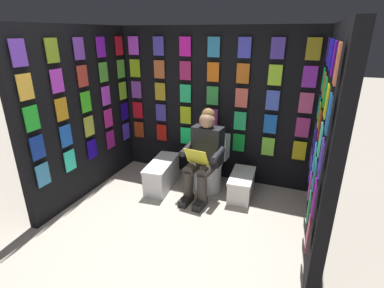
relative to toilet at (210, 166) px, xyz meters
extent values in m
plane|color=#B2A899|center=(0.09, 1.66, -0.33)|extent=(30.00, 30.00, 0.00)
cube|color=black|center=(0.09, -0.42, 0.77)|extent=(2.95, 0.10, 2.20)
cube|color=maroon|center=(1.34, -0.33, 0.28)|extent=(0.17, 0.01, 0.26)
cube|color=#B4140B|center=(0.92, -0.33, 0.28)|extent=(0.17, 0.01, 0.26)
cube|color=#14F168|center=(0.51, -0.33, 0.28)|extent=(0.17, 0.01, 0.26)
cube|color=#9C0837|center=(0.09, -0.33, 0.28)|extent=(0.17, 0.01, 0.26)
cube|color=#0B8F2A|center=(-0.32, -0.33, 0.28)|extent=(0.17, 0.01, 0.26)
cube|color=#73CC31|center=(-0.73, -0.33, 0.28)|extent=(0.17, 0.01, 0.26)
cube|color=#BCA70D|center=(-1.15, -0.33, 0.28)|extent=(0.17, 0.01, 0.26)
cube|color=red|center=(1.34, -0.33, 0.61)|extent=(0.17, 0.01, 0.26)
cube|color=#43379E|center=(0.92, -0.33, 0.61)|extent=(0.17, 0.01, 0.26)
cube|color=#ADCD15|center=(0.51, -0.33, 0.61)|extent=(0.17, 0.01, 0.26)
cube|color=#9D337F|center=(0.09, -0.33, 0.61)|extent=(0.17, 0.01, 0.26)
cube|color=#23BF65|center=(-0.32, -0.33, 0.61)|extent=(0.17, 0.01, 0.26)
cube|color=blue|center=(-0.73, -0.33, 0.61)|extent=(0.17, 0.01, 0.26)
cube|color=#9C286A|center=(-1.15, -0.33, 0.61)|extent=(0.17, 0.01, 0.26)
cube|color=purple|center=(1.34, -0.33, 0.94)|extent=(0.17, 0.01, 0.26)
cube|color=#B59622|center=(0.92, -0.33, 0.94)|extent=(0.17, 0.01, 0.26)
cube|color=#23CA71|center=(0.51, -0.33, 0.94)|extent=(0.17, 0.01, 0.26)
cube|color=green|center=(0.09, -0.33, 0.94)|extent=(0.17, 0.01, 0.26)
cube|color=#DE5B4C|center=(-0.32, -0.33, 0.94)|extent=(0.17, 0.01, 0.26)
cube|color=#4059CC|center=(-0.73, -0.33, 0.94)|extent=(0.17, 0.01, 0.26)
cube|color=#BF4176|center=(-1.15, -0.33, 0.94)|extent=(0.17, 0.01, 0.26)
cube|color=#90B51B|center=(1.34, -0.33, 1.26)|extent=(0.17, 0.01, 0.26)
cube|color=#BD5D32|center=(0.92, -0.33, 1.26)|extent=(0.17, 0.01, 0.26)
cube|color=#AF2260|center=(0.51, -0.33, 1.26)|extent=(0.17, 0.01, 0.26)
cube|color=orange|center=(0.09, -0.33, 1.26)|extent=(0.17, 0.01, 0.26)
cube|color=#C35E18|center=(-0.32, -0.33, 1.26)|extent=(0.17, 0.01, 0.26)
cube|color=#9CDA29|center=(-0.73, -0.33, 1.26)|extent=(0.17, 0.01, 0.26)
cube|color=purple|center=(-1.15, -0.33, 1.26)|extent=(0.17, 0.01, 0.26)
cube|color=#BB44F0|center=(1.34, -0.33, 1.59)|extent=(0.17, 0.01, 0.26)
cube|color=#483EBA|center=(0.92, -0.33, 1.59)|extent=(0.17, 0.01, 0.26)
cube|color=#E01AAD|center=(0.51, -0.33, 1.59)|extent=(0.17, 0.01, 0.26)
cube|color=teal|center=(0.09, -0.33, 1.59)|extent=(0.17, 0.01, 0.26)
cube|color=#3E41C8|center=(-0.32, -0.33, 1.59)|extent=(0.17, 0.01, 0.26)
cube|color=#4A349F|center=(-0.73, -0.33, 1.59)|extent=(0.17, 0.01, 0.26)
cube|color=olive|center=(-1.15, -0.33, 1.59)|extent=(0.17, 0.01, 0.26)
cube|color=black|center=(-1.38, 0.64, 0.77)|extent=(0.10, 2.03, 2.20)
cube|color=#4634A8|center=(-1.30, -0.18, 0.28)|extent=(0.01, 0.17, 0.26)
cube|color=#462AE9|center=(-1.30, 0.23, 0.28)|extent=(0.01, 0.17, 0.26)
cube|color=#D744B2|center=(-1.30, 0.64, 0.28)|extent=(0.01, 0.17, 0.26)
cube|color=#25A659|center=(-1.30, 1.06, 0.28)|extent=(0.01, 0.17, 0.26)
cube|color=#982746|center=(-1.30, 1.47, 0.28)|extent=(0.01, 0.17, 0.26)
cube|color=#2928B5|center=(-1.30, -0.18, 0.61)|extent=(0.01, 0.17, 0.26)
cube|color=#270DB1|center=(-1.30, 0.23, 0.61)|extent=(0.01, 0.17, 0.26)
cube|color=#34C7EF|center=(-1.30, 0.64, 0.61)|extent=(0.01, 0.17, 0.26)
cube|color=#2C90BE|center=(-1.30, 1.06, 0.61)|extent=(0.01, 0.17, 0.26)
cube|color=purple|center=(-1.30, 1.47, 0.61)|extent=(0.01, 0.17, 0.26)
cube|color=#159FA4|center=(-1.30, -0.18, 0.94)|extent=(0.01, 0.17, 0.26)
cube|color=olive|center=(-1.30, 0.23, 0.94)|extent=(0.01, 0.17, 0.26)
cube|color=#99280E|center=(-1.30, 0.64, 0.94)|extent=(0.01, 0.17, 0.26)
cube|color=#4AECC3|center=(-1.30, 1.06, 0.94)|extent=(0.01, 0.17, 0.26)
cube|color=#4C31C6|center=(-1.30, 1.47, 0.94)|extent=(0.01, 0.17, 0.26)
cube|color=#0BDC55|center=(-1.30, -0.18, 1.26)|extent=(0.01, 0.17, 0.26)
cube|color=#AF663C|center=(-1.30, 0.23, 1.26)|extent=(0.01, 0.17, 0.26)
cube|color=green|center=(-1.30, 0.64, 1.26)|extent=(0.01, 0.17, 0.26)
cube|color=yellow|center=(-1.30, 1.06, 1.26)|extent=(0.01, 0.17, 0.26)
cube|color=blue|center=(-1.30, 1.47, 1.26)|extent=(0.01, 0.17, 0.26)
cube|color=#3315AF|center=(-1.30, -0.18, 1.59)|extent=(0.01, 0.17, 0.26)
cube|color=#2B1FE6|center=(-1.30, 0.23, 1.59)|extent=(0.01, 0.17, 0.26)
cube|color=#1D18ED|center=(-1.30, 0.64, 1.59)|extent=(0.01, 0.17, 0.26)
cube|color=#5C0BB2|center=(-1.30, 1.06, 1.59)|extent=(0.01, 0.17, 0.26)
cube|color=#DD6F48|center=(-1.30, 1.47, 1.59)|extent=(0.01, 0.17, 0.26)
cube|color=black|center=(1.57, 0.64, 0.77)|extent=(0.10, 2.03, 2.20)
cube|color=#378BBD|center=(1.49, 1.47, 0.28)|extent=(0.01, 0.17, 0.26)
cube|color=#31ECC4|center=(1.49, 1.06, 0.28)|extent=(0.01, 0.17, 0.26)
cube|color=#1C0996|center=(1.49, 0.64, 0.28)|extent=(0.01, 0.17, 0.26)
cube|color=#951B82|center=(1.49, 0.23, 0.28)|extent=(0.01, 0.17, 0.26)
cube|color=#4333E2|center=(1.49, -0.18, 0.28)|extent=(0.01, 0.17, 0.26)
cube|color=navy|center=(1.49, 1.47, 0.61)|extent=(0.01, 0.17, 0.26)
cube|color=blue|center=(1.49, 1.06, 0.61)|extent=(0.01, 0.17, 0.26)
cube|color=gold|center=(1.49, 0.64, 0.61)|extent=(0.01, 0.17, 0.26)
cube|color=#D12897|center=(1.49, 0.23, 0.61)|extent=(0.01, 0.17, 0.26)
cube|color=#160A9D|center=(1.49, -0.18, 0.61)|extent=(0.01, 0.17, 0.26)
cube|color=green|center=(1.49, 1.47, 0.94)|extent=(0.01, 0.17, 0.26)
cube|color=orange|center=(1.49, 1.06, 0.94)|extent=(0.01, 0.17, 0.26)
cube|color=green|center=(1.49, 0.64, 0.94)|extent=(0.01, 0.17, 0.26)
cube|color=#C943F1|center=(1.49, 0.23, 0.94)|extent=(0.01, 0.17, 0.26)
cube|color=#7FCC27|center=(1.49, -0.18, 0.94)|extent=(0.01, 0.17, 0.26)
cube|color=yellow|center=(1.49, 1.47, 1.26)|extent=(0.01, 0.17, 0.26)
cube|color=#BB39D1|center=(1.49, 1.06, 1.26)|extent=(0.01, 0.17, 0.26)
cube|color=#BE3B2F|center=(1.49, 0.64, 1.26)|extent=(0.01, 0.17, 0.26)
cube|color=#51A935|center=(1.49, 0.23, 1.26)|extent=(0.01, 0.17, 0.26)
cube|color=#52A537|center=(1.49, -0.18, 1.26)|extent=(0.01, 0.17, 0.26)
cube|color=#6E3DC3|center=(1.49, 1.47, 1.59)|extent=(0.01, 0.17, 0.26)
cube|color=olive|center=(1.49, 1.06, 1.59)|extent=(0.01, 0.17, 0.26)
cube|color=purple|center=(1.49, 0.64, 1.59)|extent=(0.01, 0.17, 0.26)
cube|color=purple|center=(1.49, 0.23, 1.59)|extent=(0.01, 0.17, 0.26)
cube|color=red|center=(1.49, -0.18, 1.59)|extent=(0.01, 0.17, 0.26)
cylinder|color=white|center=(0.01, 0.08, -0.13)|extent=(0.38, 0.38, 0.40)
cylinder|color=white|center=(0.01, 0.08, 0.09)|extent=(0.41, 0.41, 0.02)
cube|color=white|center=(-0.02, -0.18, 0.25)|extent=(0.39, 0.21, 0.36)
cylinder|color=white|center=(-0.01, -0.09, 0.25)|extent=(0.39, 0.10, 0.39)
cube|color=black|center=(0.01, 0.11, 0.36)|extent=(0.42, 0.26, 0.52)
sphere|color=tan|center=(0.01, 0.14, 0.71)|extent=(0.21, 0.21, 0.21)
sphere|color=olive|center=(0.01, 0.11, 0.78)|extent=(0.17, 0.17, 0.17)
cylinder|color=#38332D|center=(-0.07, 0.32, 0.11)|extent=(0.19, 0.41, 0.15)
cylinder|color=#38332D|center=(0.12, 0.30, 0.11)|extent=(0.19, 0.41, 0.15)
cylinder|color=#38332D|center=(-0.06, 0.49, -0.11)|extent=(0.12, 0.12, 0.42)
cylinder|color=#38332D|center=(0.14, 0.48, -0.11)|extent=(0.12, 0.12, 0.42)
cube|color=black|center=(-0.05, 0.55, -0.28)|extent=(0.13, 0.27, 0.09)
cube|color=black|center=(0.15, 0.54, -0.28)|extent=(0.13, 0.27, 0.09)
cylinder|color=black|center=(-0.20, 0.31, 0.33)|extent=(0.11, 0.32, 0.13)
cylinder|color=black|center=(0.24, 0.27, 0.33)|extent=(0.11, 0.32, 0.13)
cube|color=gold|center=(0.04, 0.45, 0.32)|extent=(0.31, 0.16, 0.23)
cube|color=white|center=(-0.48, 0.08, -0.18)|extent=(0.32, 0.62, 0.29)
cube|color=white|center=(-0.48, 0.08, -0.02)|extent=(0.34, 0.65, 0.03)
cube|color=silver|center=(0.65, 0.24, -0.15)|extent=(0.36, 0.77, 0.36)
cube|color=white|center=(0.65, 0.24, 0.05)|extent=(0.38, 0.80, 0.03)
camera|label=1|loc=(-1.14, 3.58, 1.78)|focal=27.37mm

